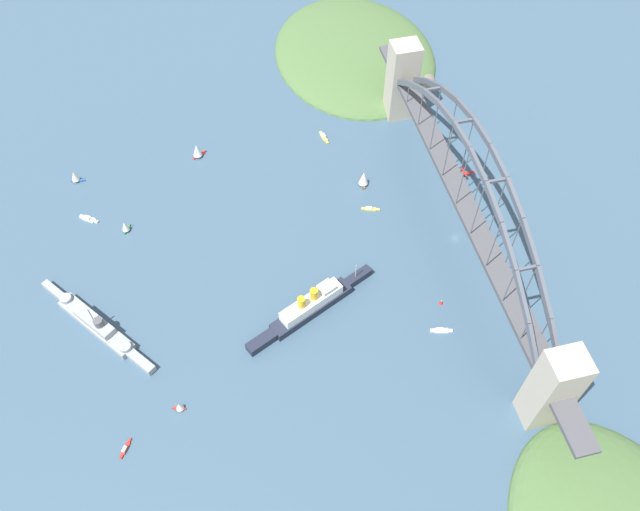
{
  "coord_description": "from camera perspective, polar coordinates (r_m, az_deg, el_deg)",
  "views": [
    {
      "loc": [
        -198.33,
        126.46,
        287.81
      ],
      "look_at": [
        0.0,
        78.75,
        8.0
      ],
      "focal_mm": 36.1,
      "sensor_mm": 36.0,
      "label": 1
    }
  ],
  "objects": [
    {
      "name": "ocean_liner",
      "position": [
        331.86,
        -0.8,
        -4.49
      ],
      "size": [
        38.33,
        74.21,
        17.87
      ],
      "color": "#1E2333",
      "rests_on": "ground"
    },
    {
      "name": "naval_cruiser",
      "position": [
        347.41,
        -19.18,
        -5.83
      ],
      "size": [
        67.75,
        54.79,
        17.94
      ],
      "color": "gray",
      "rests_on": "ground"
    },
    {
      "name": "channel_marker_buoy",
      "position": [
        343.69,
        10.7,
        -4.11
      ],
      "size": [
        2.2,
        2.2,
        2.75
      ],
      "color": "red",
      "rests_on": "ground"
    },
    {
      "name": "small_boat_5",
      "position": [
        316.82,
        -16.89,
        -16.07
      ],
      "size": [
        8.88,
        6.07,
        2.12
      ],
      "color": "#B2231E",
      "rests_on": "ground"
    },
    {
      "name": "small_boat_1",
      "position": [
        377.24,
        4.47,
        4.14
      ],
      "size": [
        4.79,
        10.7,
        2.02
      ],
      "color": "gold",
      "rests_on": "ground"
    },
    {
      "name": "small_boat_4",
      "position": [
        415.72,
        -20.91,
        6.57
      ],
      "size": [
        5.35,
        8.27,
        8.68
      ],
      "color": "#234C8C",
      "rests_on": "ground"
    },
    {
      "name": "headland_east_shore",
      "position": [
        483.12,
        3.31,
        17.25
      ],
      "size": [
        141.69,
        112.9,
        20.65
      ],
      "color": "#476638",
      "rests_on": "ground"
    },
    {
      "name": "small_boat_3",
      "position": [
        417.29,
        0.34,
        10.45
      ],
      "size": [
        11.84,
        3.86,
        2.29
      ],
      "color": "gold",
      "rests_on": "ground"
    },
    {
      "name": "small_boat_0",
      "position": [
        409.68,
        -10.84,
        9.13
      ],
      "size": [
        7.57,
        9.37,
        10.99
      ],
      "color": "#B2231E",
      "rests_on": "ground"
    },
    {
      "name": "small_boat_7",
      "position": [
        379.96,
        -16.89,
        2.48
      ],
      "size": [
        6.85,
        5.41,
        8.55
      ],
      "color": "#2D6B3D",
      "rests_on": "ground"
    },
    {
      "name": "seaplane_taxiing_near_bridge",
      "position": [
        402.7,
        12.69,
        7.09
      ],
      "size": [
        8.34,
        12.01,
        4.79
      ],
      "color": "#B7B7B2",
      "rests_on": "ground"
    },
    {
      "name": "small_boat_8",
      "position": [
        386.54,
        3.88,
        6.84
      ],
      "size": [
        10.35,
        6.35,
        12.05
      ],
      "color": "brown",
      "rests_on": "ground"
    },
    {
      "name": "harbor_arch_bridge",
      "position": [
        349.48,
        12.7,
        4.5
      ],
      "size": [
        276.8,
        17.37,
        72.08
      ],
      "color": "#ADA38E",
      "rests_on": "ground"
    },
    {
      "name": "small_boat_2",
      "position": [
        335.39,
        10.68,
        -6.54
      ],
      "size": [
        4.28,
        11.41,
        2.0
      ],
      "color": "silver",
      "rests_on": "ground"
    },
    {
      "name": "ground_plane",
      "position": [
        371.7,
        11.89,
        1.57
      ],
      "size": [
        1400.0,
        1400.0,
        0.0
      ],
      "primitive_type": "plane",
      "color": "#385166"
    },
    {
      "name": "small_boat_6",
      "position": [
        394.76,
        -19.84,
        3.09
      ],
      "size": [
        8.48,
        11.01,
        2.0
      ],
      "color": "silver",
      "rests_on": "ground"
    },
    {
      "name": "small_boat_9",
      "position": [
        315.92,
        -12.36,
        -12.94
      ],
      "size": [
        4.59,
        6.55,
        6.59
      ],
      "color": "#B2231E",
      "rests_on": "ground"
    }
  ]
}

